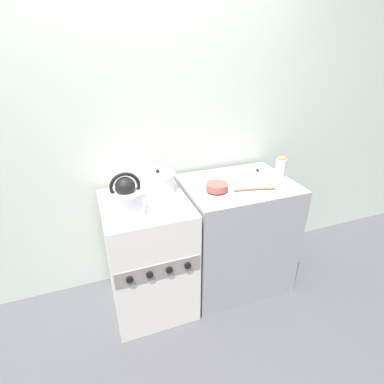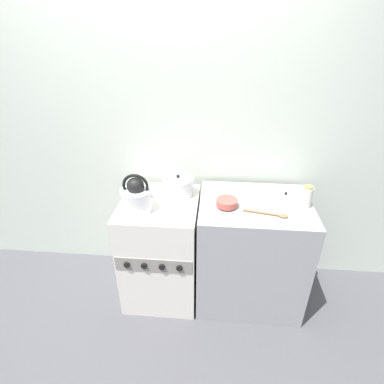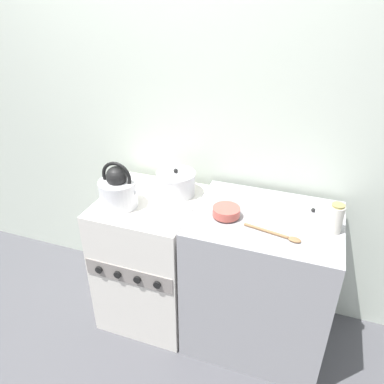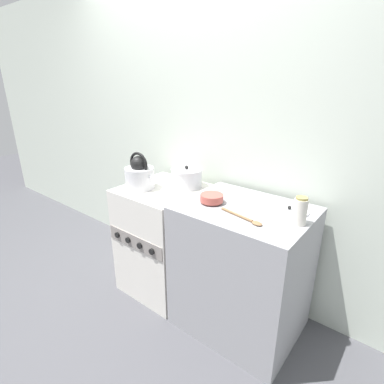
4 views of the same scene
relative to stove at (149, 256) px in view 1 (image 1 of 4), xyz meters
The scene contains 10 objects.
ground_plane 0.53m from the stove, 90.00° to the right, with size 12.00×12.00×0.00m, color #4C4C51.
wall_back 0.90m from the stove, 90.00° to the left, with size 7.00×0.06×2.50m.
stove is the anchor object (origin of this frame).
counter 0.70m from the stove, ahead, with size 0.80×0.63×0.91m.
kettle 0.57m from the stove, 139.45° to the right, with size 0.27×0.22×0.28m.
cooking_pot 0.54m from the stove, 46.18° to the left, with size 0.24×0.24×0.17m.
enamel_bowl 0.70m from the stove, ahead, with size 0.15×0.15×0.06m.
storage_jar 1.18m from the stove, ahead, with size 0.07×0.07×0.16m.
loose_pot_lid 1.06m from the stove, ahead, with size 0.23×0.23×0.03m.
wooden_spoon 0.93m from the stove, 10.00° to the right, with size 0.30×0.09×0.02m.
Camera 1 is at (-0.31, -1.44, 1.83)m, focal length 28.00 mm.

